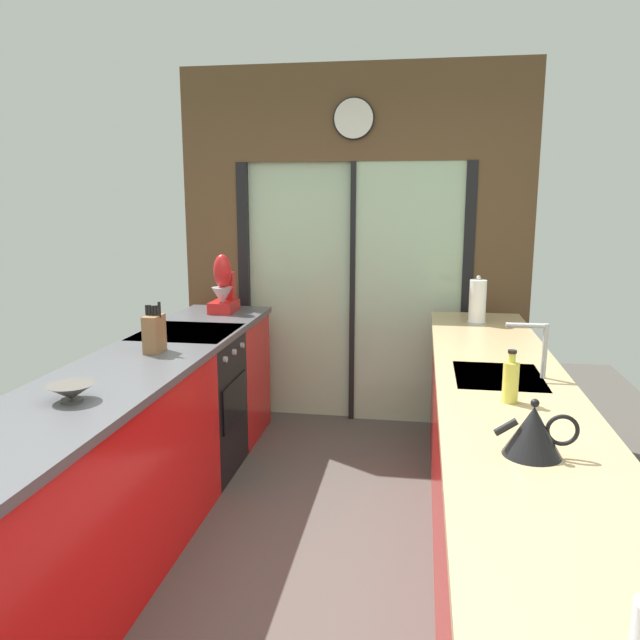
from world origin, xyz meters
TOP-DOWN VIEW (x-y plane):
  - ground_plane at (0.00, 0.60)m, footprint 5.04×7.60m
  - back_wall_unit at (0.00, 2.40)m, footprint 2.64×0.12m
  - left_counter_run at (-0.91, 0.13)m, footprint 0.62×3.80m
  - right_counter_run at (0.91, 0.30)m, footprint 0.62×3.80m
  - sink_faucet at (1.06, 0.55)m, footprint 0.19×0.02m
  - oven_range at (-0.91, 1.25)m, footprint 0.60×0.60m
  - mixing_bowl_far at (-0.89, -0.11)m, footprint 0.19×0.19m
  - knife_block at (-0.89, 0.72)m, footprint 0.09×0.14m
  - stand_mixer at (-0.89, 1.94)m, footprint 0.17×0.27m
  - kettle at (0.89, -0.38)m, footprint 0.27×0.19m
  - soap_bottle_far at (0.89, 0.16)m, footprint 0.06×0.06m
  - paper_towel_roll at (0.89, 1.80)m, footprint 0.13×0.13m

SIDE VIEW (x-z plane):
  - ground_plane at x=0.00m, z-range -0.02..0.00m
  - oven_range at x=-0.91m, z-range 0.00..0.92m
  - right_counter_run at x=0.91m, z-range 0.00..0.92m
  - left_counter_run at x=-0.91m, z-range 0.01..0.93m
  - mixing_bowl_far at x=-0.89m, z-range 0.92..0.99m
  - kettle at x=0.89m, z-range 0.91..1.10m
  - soap_bottle_far at x=0.89m, z-range 0.90..1.12m
  - knife_block at x=-0.89m, z-range 0.89..1.16m
  - paper_towel_roll at x=0.89m, z-range 0.90..1.22m
  - stand_mixer at x=-0.89m, z-range 0.87..1.29m
  - sink_faucet at x=1.06m, z-range 0.96..1.22m
  - back_wall_unit at x=0.00m, z-range 0.18..2.88m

